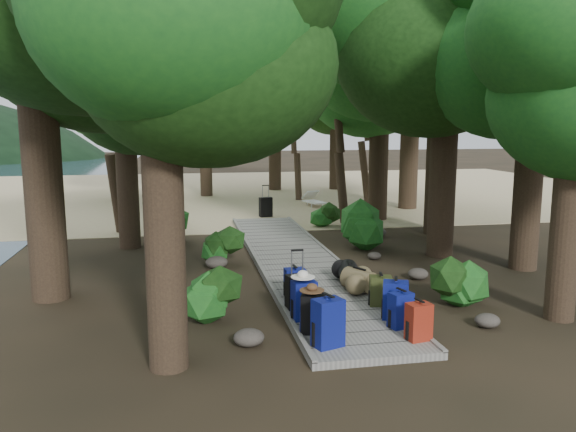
{
  "coord_description": "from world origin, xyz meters",
  "views": [
    {
      "loc": [
        -2.67,
        -12.04,
        3.34
      ],
      "look_at": [
        -0.0,
        2.03,
        1.0
      ],
      "focal_mm": 35.0,
      "sensor_mm": 36.0,
      "label": 1
    }
  ],
  "objects": [
    {
      "name": "palm_right_a",
      "position": [
        2.87,
        6.37,
        3.61
      ],
      "size": [
        4.24,
        4.24,
        7.22
      ],
      "primitive_type": null,
      "color": "#164613",
      "rests_on": "ground"
    },
    {
      "name": "tree_right_e",
      "position": [
        4.12,
        6.73,
        4.87
      ],
      "size": [
        5.41,
        5.41,
        9.75
      ],
      "primitive_type": null,
      "color": "black",
      "rests_on": "ground"
    },
    {
      "name": "boardwalk",
      "position": [
        0.0,
        1.0,
        0.06
      ],
      "size": [
        2.0,
        12.0,
        0.12
      ],
      "primitive_type": "cube",
      "color": "gray",
      "rests_on": "ground"
    },
    {
      "name": "backpack_left_b",
      "position": [
        -0.72,
        -3.88,
        0.46
      ],
      "size": [
        0.43,
        0.37,
        0.68
      ],
      "primitive_type": null,
      "rotation": [
        0.0,
        0.0,
        -0.32
      ],
      "color": "black",
      "rests_on": "boardwalk"
    },
    {
      "name": "rock_right_d",
      "position": [
        3.04,
        3.69,
        0.15
      ],
      "size": [
        0.54,
        0.48,
        0.3
      ],
      "primitive_type": null,
      "color": "#4C473F",
      "rests_on": "ground"
    },
    {
      "name": "shrub_left_b",
      "position": [
        -1.75,
        1.17,
        0.42
      ],
      "size": [
        0.94,
        0.94,
        0.85
      ],
      "primitive_type": null,
      "color": "#174E1A",
      "rests_on": "ground"
    },
    {
      "name": "duffel_right_khaki",
      "position": [
        0.68,
        -1.87,
        0.33
      ],
      "size": [
        0.69,
        0.77,
        0.43
      ],
      "primitive_type": null,
      "rotation": [
        0.0,
        0.0,
        0.51
      ],
      "color": "brown",
      "rests_on": "boardwalk"
    },
    {
      "name": "sand_beach",
      "position": [
        0.0,
        16.0,
        0.01
      ],
      "size": [
        40.0,
        22.0,
        0.02
      ],
      "primitive_type": "cube",
      "color": "tan",
      "rests_on": "ground"
    },
    {
      "name": "tree_right_f",
      "position": [
        6.21,
        8.99,
        5.23
      ],
      "size": [
        5.85,
        5.85,
        10.45
      ],
      "primitive_type": null,
      "color": "black",
      "rests_on": "ground"
    },
    {
      "name": "shrub_right_b",
      "position": [
        2.24,
        2.31,
        0.63
      ],
      "size": [
        1.39,
        1.39,
        1.25
      ],
      "primitive_type": null,
      "color": "#174E1A",
      "rests_on": "ground"
    },
    {
      "name": "rock_left_d",
      "position": [
        -1.91,
        3.25,
        0.07
      ],
      "size": [
        0.26,
        0.24,
        0.14
      ],
      "primitive_type": null,
      "color": "#4C473F",
      "rests_on": "ground"
    },
    {
      "name": "tree_right_a",
      "position": [
        3.7,
        -3.74,
        3.57
      ],
      "size": [
        4.28,
        4.28,
        7.13
      ],
      "primitive_type": null,
      "color": "black",
      "rests_on": "ground"
    },
    {
      "name": "ground",
      "position": [
        0.0,
        0.0,
        0.0
      ],
      "size": [
        120.0,
        120.0,
        0.0
      ],
      "primitive_type": "plane",
      "color": "#312518",
      "rests_on": "ground"
    },
    {
      "name": "palm_right_b",
      "position": [
        5.06,
        10.81,
        3.98
      ],
      "size": [
        4.12,
        4.12,
        7.96
      ],
      "primitive_type": null,
      "color": "#164613",
      "rests_on": "ground"
    },
    {
      "name": "rock_left_b",
      "position": [
        -2.3,
        -1.74,
        0.11
      ],
      "size": [
        0.38,
        0.35,
        0.21
      ],
      "primitive_type": null,
      "color": "#4C473F",
      "rests_on": "ground"
    },
    {
      "name": "shrub_right_c",
      "position": [
        1.99,
        5.54,
        0.38
      ],
      "size": [
        0.84,
        0.84,
        0.76
      ],
      "primitive_type": null,
      "color": "#174E1A",
      "rests_on": "ground"
    },
    {
      "name": "palm_right_c",
      "position": [
        2.64,
        12.42,
        3.11
      ],
      "size": [
        3.91,
        3.91,
        6.22
      ],
      "primitive_type": null,
      "color": "#164613",
      "rests_on": "ground"
    },
    {
      "name": "tree_back_a",
      "position": [
        -1.55,
        14.48,
        4.01
      ],
      "size": [
        4.63,
        4.63,
        8.01
      ],
      "primitive_type": null,
      "color": "black",
      "rests_on": "ground"
    },
    {
      "name": "hat_brown",
      "position": [
        -0.75,
        -3.89,
        0.86
      ],
      "size": [
        0.39,
        0.39,
        0.12
      ],
      "primitive_type": null,
      "color": "#51351E",
      "rests_on": "backpack_left_b"
    },
    {
      "name": "tree_back_d",
      "position": [
        -5.37,
        14.69,
        3.93
      ],
      "size": [
        4.72,
        4.72,
        7.87
      ],
      "primitive_type": null,
      "color": "black",
      "rests_on": "ground"
    },
    {
      "name": "shrub_left_c",
      "position": [
        -3.07,
        4.03,
        0.48
      ],
      "size": [
        1.06,
        1.06,
        0.95
      ],
      "primitive_type": null,
      "color": "#174E1A",
      "rests_on": "ground"
    },
    {
      "name": "shrub_left_a",
      "position": [
        -2.23,
        -2.69,
        0.48
      ],
      "size": [
        1.06,
        1.06,
        0.95
      ],
      "primitive_type": null,
      "color": "#174E1A",
      "rests_on": "ground"
    },
    {
      "name": "tree_left_b",
      "position": [
        -5.24,
        -0.86,
        5.05
      ],
      "size": [
        5.61,
        5.61,
        10.1
      ],
      "primitive_type": null,
      "color": "black",
      "rests_on": "ground"
    },
    {
      "name": "tree_left_a",
      "position": [
        -2.92,
        -4.49,
        3.88
      ],
      "size": [
        4.66,
        4.66,
        7.76
      ],
      "primitive_type": null,
      "color": "black",
      "rests_on": "ground"
    },
    {
      "name": "hat_white",
      "position": [
        -0.75,
        -3.26,
        0.91
      ],
      "size": [
        0.4,
        0.4,
        0.13
      ],
      "primitive_type": null,
      "color": "silver",
      "rests_on": "backpack_left_c"
    },
    {
      "name": "tree_back_b",
      "position": [
        2.03,
        16.34,
        4.51
      ],
      "size": [
        5.05,
        5.05,
        9.02
      ],
      "primitive_type": null,
      "color": "black",
      "rests_on": "ground"
    },
    {
      "name": "tree_right_d",
      "position": [
        5.03,
        3.88,
        5.7
      ],
      "size": [
        6.22,
        6.22,
        11.41
      ],
      "primitive_type": null,
      "color": "black",
      "rests_on": "ground"
    },
    {
      "name": "kayak",
      "position": [
        -3.37,
        10.72,
        0.19
      ],
      "size": [
        1.03,
        3.41,
        0.34
      ],
      "primitive_type": "ellipsoid",
      "rotation": [
        0.0,
        0.0,
        -0.09
      ],
      "color": "#AB0E13",
      "rests_on": "sand_beach"
    },
    {
      "name": "backpack_right_d",
      "position": [
        0.78,
        -2.79,
        0.42
      ],
      "size": [
        0.44,
        0.36,
        0.59
      ],
      "primitive_type": null,
      "rotation": [
        0.0,
        0.0,
        -0.24
      ],
      "color": "#35411A",
      "rests_on": "boardwalk"
    },
    {
      "name": "rock_right_a",
      "position": [
        2.26,
        -3.89,
        0.12
      ],
      "size": [
        0.42,
        0.38,
        0.23
      ],
      "primitive_type": null,
      "color": "#4C473F",
      "rests_on": "ground"
    },
    {
      "name": "rock_left_c",
      "position": [
        -1.93,
        0.86,
        0.14
      ],
      "size": [
        0.52,
        0.47,
        0.29
      ],
      "primitive_type": null,
      "color": "#4C473F",
      "rests_on": "ground"
    },
    {
      "name": "backpack_right_a",
      "position": [
        0.77,
        -4.47,
        0.44
      ],
      "size": [
        0.39,
        0.31,
        0.63
      ],
      "primitive_type": null,
      "rotation": [
        0.0,
        0.0,
        0.18
      ],
      "color": "#9C331B",
      "rests_on": "boardwalk"
    },
    {
      "name": "rock_right_c",
      "position": [
        2.01,
        1.01,
        0.09
      ],
      "size": [
        0.34,
        0.31,
        0.19
      ],
      "primitive_type": null,
      "color": "#4C473F",
      "rests_on": "ground"
    },
    {
      "name": "duffel_right_black",
      "position": [
        0.64,
        -1.3,
        0.33
      ],
      "size": [
        0.56,
        0.75,
        0.42
      ],
      "primitive_type": null,
      "rotation": [
        0.0,
        0.0,
        -0.22
      ],
      "color": "black",
      "rests_on": "boardwalk"
    },
    {
      "name": "backpack_left_c",
      "position": [
        -0.73,
        -3.25,
        0.48
      ],
      "size": [
        0.42,
        0.33,
        0.72
      ],
      "primitive_type": null,
      "rotation": [
        0.0,
        0.0,
        0.13
      ],
      "color": "navy",
      "rests_on": "boardwalk"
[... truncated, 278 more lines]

